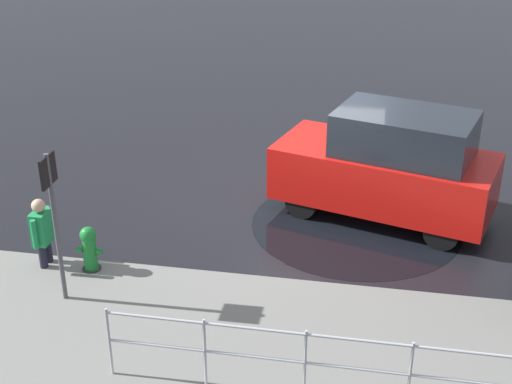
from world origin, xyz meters
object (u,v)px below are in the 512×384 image
(fire_hydrant, at_px, (90,250))
(sign_post, at_px, (53,207))
(pedestrian, at_px, (42,230))
(moving_hatchback, at_px, (389,165))

(fire_hydrant, distance_m, sign_post, 1.45)
(pedestrian, bearing_deg, fire_hydrant, 179.17)
(moving_hatchback, height_order, fire_hydrant, moving_hatchback)
(fire_hydrant, bearing_deg, pedestrian, -0.83)
(moving_hatchback, distance_m, fire_hydrant, 5.44)
(fire_hydrant, distance_m, pedestrian, 0.83)
(moving_hatchback, xyz_separation_m, sign_post, (4.71, 3.63, 0.55))
(moving_hatchback, height_order, sign_post, sign_post)
(sign_post, bearing_deg, moving_hatchback, -142.40)
(fire_hydrant, height_order, sign_post, sign_post)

